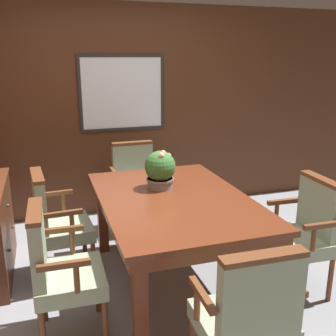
# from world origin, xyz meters

# --- Properties ---
(ground_plane) EXTENTS (14.00, 14.00, 0.00)m
(ground_plane) POSITION_xyz_m (0.00, 0.00, 0.00)
(ground_plane) COLOR gray
(wall_back) EXTENTS (7.20, 0.08, 2.45)m
(wall_back) POSITION_xyz_m (0.00, 1.86, 1.23)
(wall_back) COLOR #4C2816
(wall_back) RESTS_ON ground_plane
(dining_table) EXTENTS (1.16, 1.72, 0.77)m
(dining_table) POSITION_xyz_m (0.10, 0.07, 0.68)
(dining_table) COLOR maroon
(dining_table) RESTS_ON ground_plane
(chair_head_near) EXTENTS (0.55, 0.46, 0.95)m
(chair_head_near) POSITION_xyz_m (0.11, -1.16, 0.53)
(chair_head_near) COLOR brown
(chair_head_near) RESTS_ON ground_plane
(chair_left_far) EXTENTS (0.48, 0.56, 0.95)m
(chair_left_far) POSITION_xyz_m (-0.82, 0.46, 0.53)
(chair_left_far) COLOR brown
(chair_left_far) RESTS_ON ground_plane
(chair_left_near) EXTENTS (0.46, 0.55, 0.95)m
(chair_left_near) POSITION_xyz_m (-0.83, -0.34, 0.53)
(chair_left_near) COLOR brown
(chair_left_near) RESTS_ON ground_plane
(chair_right_near) EXTENTS (0.47, 0.55, 0.95)m
(chair_right_near) POSITION_xyz_m (1.06, -0.34, 0.53)
(chair_right_near) COLOR brown
(chair_right_near) RESTS_ON ground_plane
(chair_head_far) EXTENTS (0.55, 0.46, 0.95)m
(chair_head_far) POSITION_xyz_m (0.07, 1.31, 0.53)
(chair_head_far) COLOR brown
(chair_head_far) RESTS_ON ground_plane
(potted_plant) EXTENTS (0.26, 0.26, 0.33)m
(potted_plant) POSITION_xyz_m (0.06, 0.32, 0.94)
(potted_plant) COLOR gray
(potted_plant) RESTS_ON dining_table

